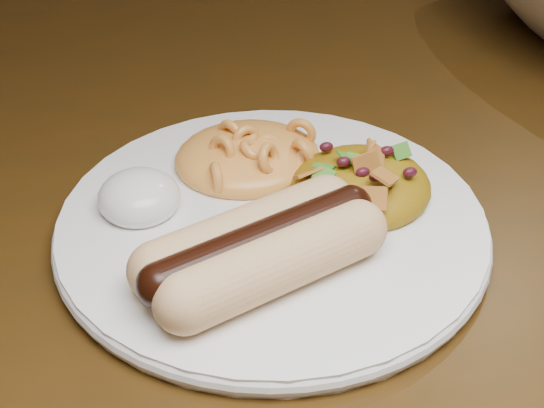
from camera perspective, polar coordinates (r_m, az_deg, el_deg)
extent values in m
cube|color=#371F08|center=(0.60, 3.20, 2.13)|extent=(1.60, 0.90, 0.04)
cylinder|color=white|center=(0.50, 0.00, -1.53)|extent=(0.31, 0.31, 0.01)
cylinder|color=#FAD094|center=(0.44, -0.25, -4.39)|extent=(0.11, 0.07, 0.03)
cylinder|color=#FAD094|center=(0.46, -1.24, -1.88)|extent=(0.11, 0.07, 0.03)
cylinder|color=black|center=(0.45, -0.76, -2.71)|extent=(0.12, 0.06, 0.02)
ellipsoid|color=orange|center=(0.54, -1.69, 4.44)|extent=(0.11, 0.10, 0.04)
ellipsoid|color=white|center=(0.50, -9.17, 1.12)|extent=(0.06, 0.06, 0.03)
ellipsoid|color=#A52901|center=(0.51, 6.12, 1.60)|extent=(0.09, 0.08, 0.03)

